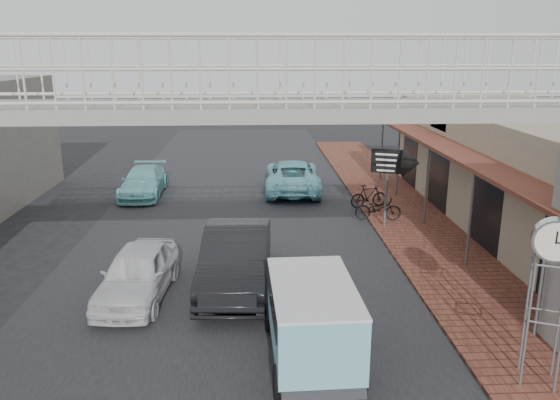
{
  "coord_description": "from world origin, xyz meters",
  "views": [
    {
      "loc": [
        0.8,
        -13.46,
        6.13
      ],
      "look_at": [
        1.56,
        2.19,
        1.8
      ],
      "focal_mm": 35.0,
      "sensor_mm": 36.0,
      "label": 1
    }
  ],
  "objects": [
    {
      "name": "ground",
      "position": [
        0.0,
        0.0,
        0.0
      ],
      "size": [
        120.0,
        120.0,
        0.0
      ],
      "primitive_type": "plane",
      "color": "black",
      "rests_on": "ground"
    },
    {
      "name": "road_strip",
      "position": [
        0.0,
        0.0,
        0.01
      ],
      "size": [
        10.0,
        60.0,
        0.01
      ],
      "primitive_type": "cube",
      "color": "black",
      "rests_on": "ground"
    },
    {
      "name": "sidewalk",
      "position": [
        6.5,
        3.0,
        0.05
      ],
      "size": [
        3.0,
        40.0,
        0.1
      ],
      "primitive_type": "cube",
      "color": "brown",
      "rests_on": "ground"
    },
    {
      "name": "shophouse_row",
      "position": [
        10.97,
        4.0,
        2.01
      ],
      "size": [
        7.2,
        18.0,
        4.0
      ],
      "color": "gray",
      "rests_on": "ground"
    },
    {
      "name": "footbridge",
      "position": [
        0.0,
        -4.0,
        3.18
      ],
      "size": [
        16.4,
        2.4,
        6.34
      ],
      "color": "gray",
      "rests_on": "ground"
    },
    {
      "name": "white_hatchback",
      "position": [
        -2.19,
        -0.46,
        0.66
      ],
      "size": [
        1.84,
        3.97,
        1.32
      ],
      "primitive_type": "imported",
      "rotation": [
        0.0,
        0.0,
        -0.07
      ],
      "color": "silver",
      "rests_on": "ground"
    },
    {
      "name": "dark_sedan",
      "position": [
        0.3,
        0.09,
        0.8
      ],
      "size": [
        1.96,
        4.95,
        1.6
      ],
      "primitive_type": "imported",
      "rotation": [
        0.0,
        0.0,
        -0.05
      ],
      "color": "black",
      "rests_on": "ground"
    },
    {
      "name": "angkot_curb",
      "position": [
        2.5,
        10.22,
        0.7
      ],
      "size": [
        2.55,
        5.16,
        1.41
      ],
      "primitive_type": "imported",
      "rotation": [
        0.0,
        0.0,
        3.1
      ],
      "color": "#75C2CB",
      "rests_on": "ground"
    },
    {
      "name": "angkot_far",
      "position": [
        -4.0,
        9.77,
        0.6
      ],
      "size": [
        1.74,
        4.17,
        1.2
      ],
      "primitive_type": "imported",
      "rotation": [
        0.0,
        0.0,
        0.01
      ],
      "color": "#73C6C7",
      "rests_on": "ground"
    },
    {
      "name": "angkot_van",
      "position": [
        1.9,
        -3.64,
        1.12
      ],
      "size": [
        1.76,
        3.65,
        1.77
      ],
      "rotation": [
        0.0,
        0.0,
        0.03
      ],
      "color": "black",
      "rests_on": "ground"
    },
    {
      "name": "motorcycle_near",
      "position": [
        5.3,
        5.44,
        0.54
      ],
      "size": [
        1.72,
        0.76,
        0.88
      ],
      "primitive_type": "imported",
      "rotation": [
        0.0,
        0.0,
        1.46
      ],
      "color": "black",
      "rests_on": "sidewalk"
    },
    {
      "name": "motorcycle_far",
      "position": [
        5.3,
        7.11,
        0.56
      ],
      "size": [
        1.6,
        0.81,
        0.92
      ],
      "primitive_type": "imported",
      "rotation": [
        0.0,
        0.0,
        1.83
      ],
      "color": "black",
      "rests_on": "sidewalk"
    },
    {
      "name": "street_clock",
      "position": [
        6.07,
        -4.67,
        2.75
      ],
      "size": [
        0.82,
        0.8,
        3.2
      ],
      "rotation": [
        0.0,
        0.0,
        -0.42
      ],
      "color": "#59595B",
      "rests_on": "sidewalk"
    },
    {
      "name": "arrow_sign",
      "position": [
        6.03,
        4.45,
        2.4
      ],
      "size": [
        1.72,
        1.16,
        2.85
      ],
      "rotation": [
        0.0,
        0.0,
        -0.37
      ],
      "color": "#59595B",
      "rests_on": "sidewalk"
    }
  ]
}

